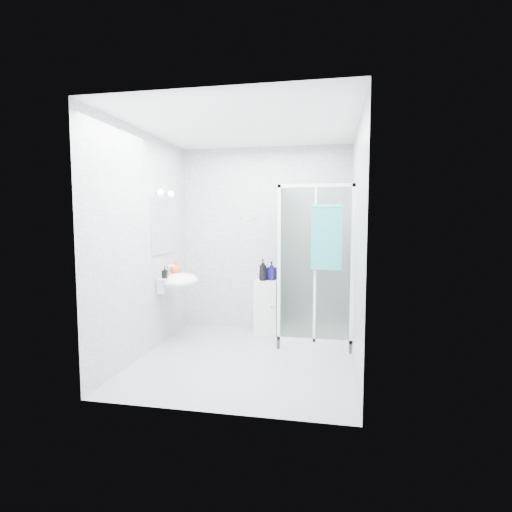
% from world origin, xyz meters
% --- Properties ---
extents(room, '(2.40, 2.60, 2.60)m').
position_xyz_m(room, '(0.00, 0.00, 1.30)').
color(room, silver).
rests_on(room, ground).
extents(shower_enclosure, '(0.90, 0.95, 2.00)m').
position_xyz_m(shower_enclosure, '(0.67, 0.77, 0.45)').
color(shower_enclosure, silver).
rests_on(shower_enclosure, ground).
extents(wall_basin, '(0.46, 0.56, 0.35)m').
position_xyz_m(wall_basin, '(-0.99, 0.45, 0.80)').
color(wall_basin, silver).
rests_on(wall_basin, ground).
extents(mirror, '(0.02, 0.60, 0.70)m').
position_xyz_m(mirror, '(-1.19, 0.45, 1.50)').
color(mirror, white).
rests_on(mirror, room).
extents(vanity_lights, '(0.10, 0.40, 0.08)m').
position_xyz_m(vanity_lights, '(-1.14, 0.45, 1.92)').
color(vanity_lights, silver).
rests_on(vanity_lights, room).
extents(wall_hooks, '(0.23, 0.06, 0.03)m').
position_xyz_m(wall_hooks, '(-0.25, 1.26, 1.62)').
color(wall_hooks, silver).
rests_on(wall_hooks, room).
extents(storage_cabinet, '(0.31, 0.34, 0.75)m').
position_xyz_m(storage_cabinet, '(0.06, 1.06, 0.38)').
color(storage_cabinet, white).
rests_on(storage_cabinet, ground).
extents(hand_towel, '(0.35, 0.05, 0.76)m').
position_xyz_m(hand_towel, '(0.88, 0.36, 1.40)').
color(hand_towel, teal).
rests_on(hand_towel, shower_enclosure).
extents(shampoo_bottle_a, '(0.12, 0.12, 0.29)m').
position_xyz_m(shampoo_bottle_a, '(0.02, 1.00, 0.90)').
color(shampoo_bottle_a, black).
rests_on(shampoo_bottle_a, storage_cabinet).
extents(shampoo_bottle_b, '(0.14, 0.15, 0.26)m').
position_xyz_m(shampoo_bottle_b, '(0.13, 1.09, 0.88)').
color(shampoo_bottle_b, '#100B43').
rests_on(shampoo_bottle_b, storage_cabinet).
extents(soap_dispenser_orange, '(0.15, 0.15, 0.18)m').
position_xyz_m(soap_dispenser_orange, '(-1.08, 0.60, 0.95)').
color(soap_dispenser_orange, '#DF451A').
rests_on(soap_dispenser_orange, wall_basin).
extents(soap_dispenser_black, '(0.07, 0.07, 0.14)m').
position_xyz_m(soap_dispenser_black, '(-1.08, 0.26, 0.93)').
color(soap_dispenser_black, black).
rests_on(soap_dispenser_black, wall_basin).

